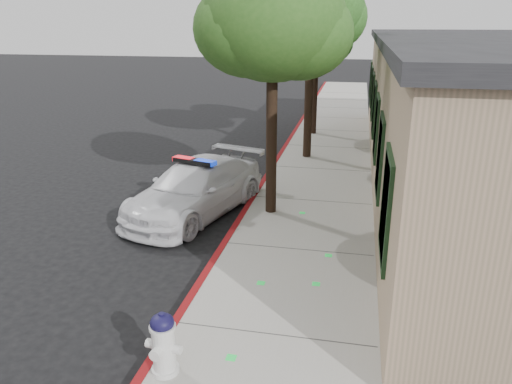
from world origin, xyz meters
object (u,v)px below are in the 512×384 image
object	(u,v)px
street_tree_mid	(312,11)
street_tree_far	(318,39)
fire_hydrant	(163,343)
police_car	(195,189)
street_tree_near	(273,25)
clapboard_building	(501,113)

from	to	relation	value
street_tree_mid	street_tree_far	bearing A→B (deg)	91.69
fire_hydrant	street_tree_mid	distance (m)	12.39
police_car	street_tree_near	bearing A→B (deg)	21.79
police_car	street_tree_near	xyz separation A→B (m)	(1.88, 0.17, 3.86)
street_tree_mid	street_tree_far	xyz separation A→B (m)	(-0.11, 3.76, -0.96)
fire_hydrant	street_tree_near	distance (m)	7.29
street_tree_near	fire_hydrant	bearing A→B (deg)	-93.34
street_tree_near	street_tree_mid	xyz separation A→B (m)	(0.32, 5.46, 0.38)
clapboard_building	fire_hydrant	world-z (taller)	clapboard_building
police_car	street_tree_mid	bearing A→B (deg)	85.22
police_car	fire_hydrant	xyz separation A→B (m)	(1.53, -5.97, -0.06)
police_car	street_tree_far	world-z (taller)	street_tree_far
police_car	street_tree_mid	world-z (taller)	street_tree_mid
fire_hydrant	street_tree_near	size ratio (longest dim) A/B	0.15
police_car	street_tree_far	bearing A→B (deg)	94.01
fire_hydrant	street_tree_near	world-z (taller)	street_tree_near
police_car	street_tree_near	distance (m)	4.30
street_tree_near	street_tree_far	bearing A→B (deg)	88.71
street_tree_near	street_tree_mid	distance (m)	5.49
clapboard_building	fire_hydrant	bearing A→B (deg)	-122.07
street_tree_mid	street_tree_far	world-z (taller)	street_tree_mid
street_tree_mid	fire_hydrant	bearing A→B (deg)	-93.34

